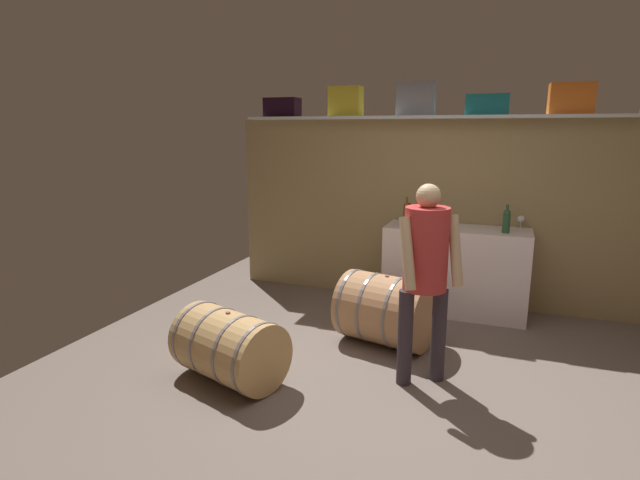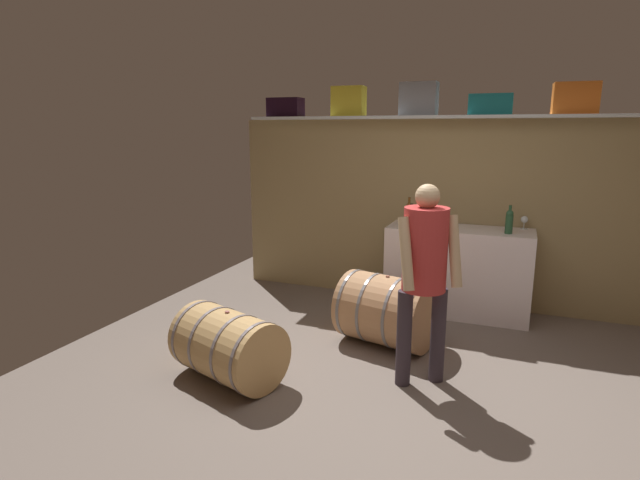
# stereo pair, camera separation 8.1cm
# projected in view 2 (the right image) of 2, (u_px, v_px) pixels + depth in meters

# --- Properties ---
(ground_plane) EXTENTS (6.25, 7.90, 0.02)m
(ground_plane) POSITION_uv_depth(u_px,v_px,m) (416.00, 366.00, 4.31)
(ground_plane) COLOR #6F6259
(back_wall_panel) EXTENTS (5.05, 0.10, 2.08)m
(back_wall_panel) POSITION_uv_depth(u_px,v_px,m) (450.00, 214.00, 5.68)
(back_wall_panel) COLOR #9D875A
(back_wall_panel) RESTS_ON ground
(high_shelf_board) EXTENTS (4.65, 0.40, 0.03)m
(high_shelf_board) POSITION_uv_depth(u_px,v_px,m) (454.00, 117.00, 5.32)
(high_shelf_board) COLOR silver
(high_shelf_board) RESTS_ON back_wall_panel
(toolcase_black) EXTENTS (0.40, 0.26, 0.22)m
(toolcase_black) POSITION_uv_depth(u_px,v_px,m) (286.00, 107.00, 5.99)
(toolcase_black) COLOR black
(toolcase_black) RESTS_ON high_shelf_board
(toolcase_yellow) EXTENTS (0.36, 0.22, 0.33)m
(toolcase_yellow) POSITION_uv_depth(u_px,v_px,m) (349.00, 101.00, 5.70)
(toolcase_yellow) COLOR yellow
(toolcase_yellow) RESTS_ON high_shelf_board
(toolcase_grey) EXTENTS (0.40, 0.21, 0.35)m
(toolcase_grey) POSITION_uv_depth(u_px,v_px,m) (419.00, 99.00, 5.41)
(toolcase_grey) COLOR gray
(toolcase_grey) RESTS_ON high_shelf_board
(toolcase_teal) EXTENTS (0.43, 0.25, 0.21)m
(toolcase_teal) POSITION_uv_depth(u_px,v_px,m) (491.00, 105.00, 5.16)
(toolcase_teal) COLOR #157178
(toolcase_teal) RESTS_ON high_shelf_board
(toolcase_orange) EXTENTS (0.41, 0.28, 0.30)m
(toolcase_orange) POSITION_uv_depth(u_px,v_px,m) (575.00, 98.00, 4.87)
(toolcase_orange) COLOR orange
(toolcase_orange) RESTS_ON high_shelf_board
(work_cabinet) EXTENTS (1.50, 0.56, 0.94)m
(work_cabinet) POSITION_uv_depth(u_px,v_px,m) (457.00, 271.00, 5.44)
(work_cabinet) COLOR white
(work_cabinet) RESTS_ON ground
(wine_bottle_green) EXTENTS (0.07, 0.07, 0.29)m
(wine_bottle_green) POSITION_uv_depth(u_px,v_px,m) (509.00, 221.00, 5.05)
(wine_bottle_green) COLOR #285333
(wine_bottle_green) RESTS_ON work_cabinet
(wine_bottle_dark) EXTENTS (0.07, 0.07, 0.27)m
(wine_bottle_dark) POSITION_uv_depth(u_px,v_px,m) (411.00, 217.00, 5.30)
(wine_bottle_dark) COLOR black
(wine_bottle_dark) RESTS_ON work_cabinet
(wine_bottle_amber) EXTENTS (0.07, 0.07, 0.31)m
(wine_bottle_amber) POSITION_uv_depth(u_px,v_px,m) (409.00, 214.00, 5.44)
(wine_bottle_amber) COLOR brown
(wine_bottle_amber) RESTS_ON work_cabinet
(wine_glass) EXTENTS (0.07, 0.07, 0.14)m
(wine_glass) POSITION_uv_depth(u_px,v_px,m) (524.00, 220.00, 5.28)
(wine_glass) COLOR white
(wine_glass) RESTS_ON work_cabinet
(wine_barrel_near) EXTENTS (0.95, 0.82, 0.66)m
(wine_barrel_near) POSITION_uv_depth(u_px,v_px,m) (387.00, 310.00, 4.68)
(wine_barrel_near) COLOR tan
(wine_barrel_near) RESTS_ON ground
(wine_barrel_far) EXTENTS (0.99, 0.81, 0.58)m
(wine_barrel_far) POSITION_uv_depth(u_px,v_px,m) (229.00, 346.00, 4.01)
(wine_barrel_far) COLOR tan
(wine_barrel_far) RESTS_ON ground
(winemaker_pouring) EXTENTS (0.51, 0.48, 1.58)m
(winemaker_pouring) POSITION_uv_depth(u_px,v_px,m) (425.00, 265.00, 3.81)
(winemaker_pouring) COLOR #352B33
(winemaker_pouring) RESTS_ON ground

